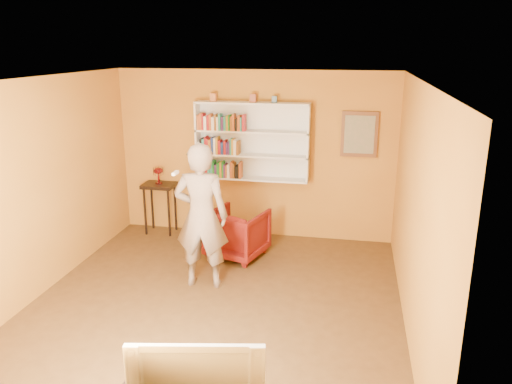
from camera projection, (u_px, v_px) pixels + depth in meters
The scene contains 15 objects.
room_shell at pixel (212, 228), 5.81m from camera, with size 5.30×5.80×2.88m.
bookshelf at pixel (253, 141), 7.91m from camera, with size 1.80×0.29×1.23m.
books_row_lower at pixel (220, 170), 8.03m from camera, with size 0.70×0.19×0.26m.
books_row_middle at pixel (218, 146), 7.93m from camera, with size 0.66×0.19×0.27m.
books_row_upper at pixel (221, 123), 7.81m from camera, with size 0.77×0.19×0.26m.
ornament_left at pixel (213, 97), 7.77m from camera, with size 0.09×0.09×0.12m, color #C26E37.
ornament_centre at pixel (253, 98), 7.65m from camera, with size 0.09×0.09×0.12m, color brown.
ornament_right at pixel (275, 99), 7.59m from camera, with size 0.07×0.07×0.10m, color slate.
framed_painting at pixel (359, 134), 7.61m from camera, with size 0.55×0.05×0.70m.
console_table at pixel (159, 192), 8.30m from camera, with size 0.52×0.40×0.85m.
ruby_lustre at pixel (158, 172), 8.20m from camera, with size 0.17×0.16×0.27m.
armchair at pixel (237, 233), 7.45m from camera, with size 0.77×0.80×0.72m, color #4D0506.
person at pixel (201, 216), 6.38m from camera, with size 0.70×0.46×1.91m, color #7C6A5B.
game_remote at pixel (175, 173), 6.01m from camera, with size 0.04×0.15×0.04m, color white.
television at pixel (197, 371), 3.66m from camera, with size 1.00×0.13×0.57m, color black.
Camera 1 is at (1.55, -5.24, 3.07)m, focal length 35.00 mm.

